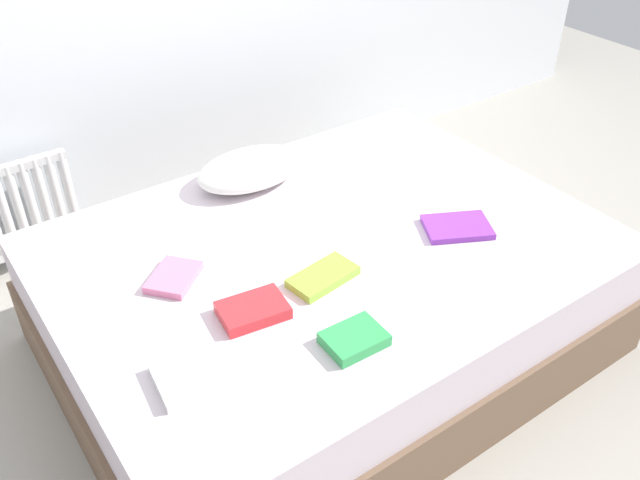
{
  "coord_description": "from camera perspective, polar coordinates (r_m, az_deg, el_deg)",
  "views": [
    {
      "loc": [
        -1.19,
        -1.63,
        1.96
      ],
      "look_at": [
        0.0,
        0.05,
        0.48
      ],
      "focal_mm": 38.29,
      "sensor_mm": 36.0,
      "label": 1
    }
  ],
  "objects": [
    {
      "name": "ground_plane",
      "position": [
        2.81,
        0.59,
        -8.47
      ],
      "size": [
        8.0,
        8.0,
        0.0
      ],
      "primitive_type": "plane",
      "color": "#9E998E"
    },
    {
      "name": "bed",
      "position": [
        2.64,
        0.63,
        -4.62
      ],
      "size": [
        2.0,
        1.5,
        0.5
      ],
      "color": "brown",
      "rests_on": "ground"
    },
    {
      "name": "radiator",
      "position": [
        3.3,
        -23.87,
        2.3
      ],
      "size": [
        0.5,
        0.04,
        0.45
      ],
      "color": "white",
      "rests_on": "ground"
    },
    {
      "name": "pillow",
      "position": [
        2.83,
        -5.82,
        5.94
      ],
      "size": [
        0.46,
        0.3,
        0.12
      ],
      "primitive_type": "ellipsoid",
      "color": "white",
      "rests_on": "bed"
    },
    {
      "name": "textbook_lime",
      "position": [
        2.3,
        0.25,
        -3.09
      ],
      "size": [
        0.25,
        0.16,
        0.03
      ],
      "primitive_type": "cube",
      "rotation": [
        0.0,
        0.0,
        0.14
      ],
      "color": "#8CC638",
      "rests_on": "bed"
    },
    {
      "name": "textbook_red",
      "position": [
        2.17,
        -5.63,
        -5.86
      ],
      "size": [
        0.23,
        0.17,
        0.04
      ],
      "primitive_type": "cube",
      "rotation": [
        0.0,
        0.0,
        -0.14
      ],
      "color": "red",
      "rests_on": "bed"
    },
    {
      "name": "textbook_green",
      "position": [
        2.07,
        2.88,
        -8.26
      ],
      "size": [
        0.19,
        0.14,
        0.04
      ],
      "primitive_type": "cube",
      "rotation": [
        0.0,
        0.0,
        -0.03
      ],
      "color": "green",
      "rests_on": "bed"
    },
    {
      "name": "textbook_purple",
      "position": [
        2.6,
        11.39,
        1.07
      ],
      "size": [
        0.29,
        0.26,
        0.02
      ],
      "primitive_type": "cube",
      "rotation": [
        0.0,
        0.0,
        -0.47
      ],
      "color": "purple",
      "rests_on": "bed"
    },
    {
      "name": "textbook_pink",
      "position": [
        2.35,
        -12.12,
        -3.06
      ],
      "size": [
        0.23,
        0.23,
        0.03
      ],
      "primitive_type": "cube",
      "rotation": [
        0.0,
        0.0,
        0.7
      ],
      "color": "pink",
      "rests_on": "bed"
    },
    {
      "name": "textbook_white",
      "position": [
        2.0,
        -10.71,
        -11.07
      ],
      "size": [
        0.22,
        0.2,
        0.03
      ],
      "primitive_type": "cube",
      "rotation": [
        0.0,
        0.0,
        -0.12
      ],
      "color": "white",
      "rests_on": "bed"
    }
  ]
}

